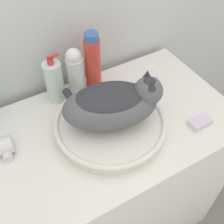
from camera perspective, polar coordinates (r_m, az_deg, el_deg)
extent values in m
cube|color=white|center=(1.38, -1.32, -14.51)|extent=(0.99, 0.56, 0.86)
cylinder|color=white|center=(0.99, -0.37, -2.75)|extent=(0.37, 0.37, 0.05)
torus|color=white|center=(0.98, -0.38, -1.89)|extent=(0.39, 0.39, 0.02)
ellipsoid|color=#56565B|center=(0.92, -0.40, 1.27)|extent=(0.36, 0.27, 0.14)
ellipsoid|color=#2D2D33|center=(0.89, -0.42, 2.92)|extent=(0.27, 0.21, 0.06)
sphere|color=#56565B|center=(0.91, 7.38, 4.26)|extent=(0.10, 0.10, 0.10)
sphere|color=#2D2D33|center=(0.90, 7.54, 5.49)|extent=(0.05, 0.05, 0.05)
cone|color=#2D2D33|center=(0.86, 8.19, 5.42)|extent=(0.03, 0.03, 0.03)
cone|color=#2D2D33|center=(0.90, 7.20, 7.64)|extent=(0.03, 0.03, 0.03)
cylinder|color=#2D2D33|center=(1.01, -7.47, 1.48)|extent=(0.03, 0.17, 0.03)
cylinder|color=silver|center=(1.13, 7.68, 4.72)|extent=(0.04, 0.04, 0.06)
cylinder|color=silver|center=(1.06, 6.56, 5.69)|extent=(0.11, 0.06, 0.07)
cylinder|color=silver|center=(1.09, 7.96, 6.78)|extent=(0.05, 0.05, 0.05)
cylinder|color=#DB3D33|center=(1.11, -3.90, 9.68)|extent=(0.06, 0.06, 0.22)
cylinder|color=#3866AD|center=(1.04, -4.25, 15.02)|extent=(0.05, 0.05, 0.03)
cylinder|color=silver|center=(1.08, -11.61, 5.92)|extent=(0.07, 0.07, 0.17)
cylinder|color=red|center=(1.02, -12.44, 10.06)|extent=(0.02, 0.02, 0.02)
cylinder|color=red|center=(1.01, -11.89, 11.14)|extent=(0.04, 0.01, 0.01)
cylinder|color=silver|center=(1.10, -7.53, 7.19)|extent=(0.07, 0.07, 0.16)
sphere|color=white|center=(1.05, -8.04, 11.14)|extent=(0.06, 0.06, 0.06)
cylinder|color=silver|center=(1.01, -20.64, -6.86)|extent=(0.05, 0.10, 0.03)
cube|color=silver|center=(1.07, 17.47, -1.98)|extent=(0.08, 0.05, 0.02)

